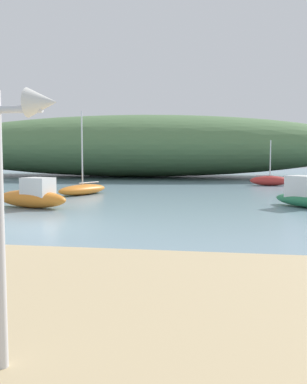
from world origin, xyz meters
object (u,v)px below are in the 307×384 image
at_px(sailboat_inner_mooring, 83,189).
at_px(motorboat_by_sandbar, 307,196).
at_px(motorboat_far_right, 33,196).
at_px(sailboat_near_shore, 270,181).

bearing_deg(sailboat_inner_mooring, motorboat_by_sandbar, -19.38).
relative_size(sailboat_inner_mooring, motorboat_by_sandbar, 1.33).
height_order(motorboat_by_sandbar, motorboat_far_right, motorboat_by_sandbar).
bearing_deg(sailboat_near_shore, motorboat_far_right, -126.94).
xyz_separation_m(sailboat_near_shore, sailboat_inner_mooring, (-11.15, -9.04, -0.05)).
bearing_deg(motorboat_by_sandbar, motorboat_far_right, -170.18).
relative_size(motorboat_by_sandbar, motorboat_far_right, 0.94).
relative_size(sailboat_inner_mooring, motorboat_far_right, 1.26).
distance_m(sailboat_inner_mooring, motorboat_far_right, 6.05).
bearing_deg(sailboat_inner_mooring, motorboat_far_right, -91.84).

